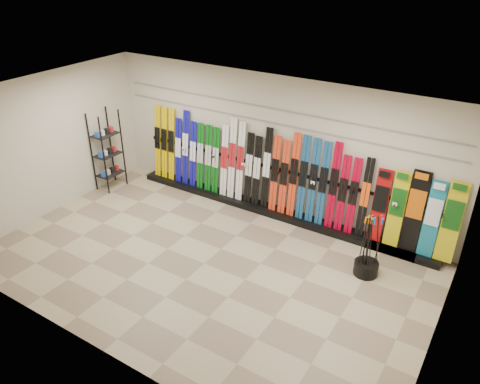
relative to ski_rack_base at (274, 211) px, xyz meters
The scene contains 13 objects.
floor 2.29m from the ski_rack_base, 95.64° to the right, with size 8.00×8.00×0.00m, color #87745D.
back_wall 1.47m from the ski_rack_base, 135.64° to the left, with size 8.00×8.00×0.00m, color beige.
left_wall 5.01m from the ski_rack_base, 151.65° to the right, with size 5.00×5.00×0.00m, color beige.
right_wall 4.64m from the ski_rack_base, 31.13° to the right, with size 5.00×5.00×0.00m, color beige.
ceiling 3.73m from the ski_rack_base, 95.64° to the right, with size 8.00×8.00×0.00m, color silver.
ski_rack_base is the anchor object (origin of this frame).
skis 1.13m from the ski_rack_base, behind, with size 5.38×0.22×1.84m.
snowboards 3.00m from the ski_rack_base, ahead, with size 1.59×0.24×1.58m.
accessory_rack 4.18m from the ski_rack_base, 166.64° to the right, with size 0.40×0.60×1.91m, color black.
pole_bin 2.60m from the ski_rack_base, 22.23° to the right, with size 0.43×0.43×0.25m, color black.
ski_poles 2.66m from the ski_rack_base, 22.68° to the right, with size 0.35×0.31×1.18m.
slatwall_rail_0 1.96m from the ski_rack_base, 138.37° to the left, with size 7.60×0.02×0.03m, color gray.
slatwall_rail_1 2.26m from the ski_rack_base, 138.37° to the left, with size 7.60×0.02×0.03m, color gray.
Camera 1 is at (4.31, -5.61, 5.25)m, focal length 35.00 mm.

